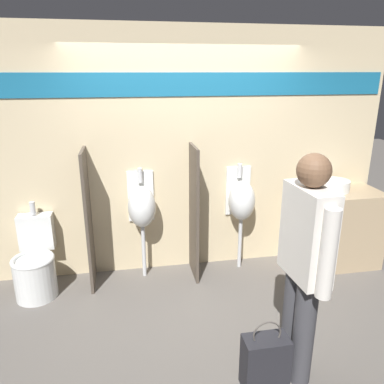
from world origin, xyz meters
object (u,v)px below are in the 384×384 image
person_in_vest (304,261)px  shopping_bag (265,362)px  urinal_far (241,200)px  cell_phone (322,196)px  toilet (35,266)px  urinal_near_counter (142,207)px  sink_basin (334,185)px

person_in_vest → shopping_bag: bearing=105.5°
person_in_vest → urinal_far: bearing=-5.9°
urinal_far → person_in_vest: person_in_vest is taller
cell_phone → toilet: bearing=178.7°
shopping_bag → urinal_near_counter: bearing=113.6°
sink_basin → cell_phone: bearing=-145.0°
toilet → shopping_bag: (1.90, -1.60, -0.10)m
cell_phone → toilet: (-3.11, 0.07, -0.60)m
shopping_bag → person_in_vest: bearing=19.0°
cell_phone → urinal_far: (-0.86, 0.24, -0.08)m
cell_phone → person_in_vest: bearing=-122.9°
cell_phone → urinal_far: bearing=164.6°
sink_basin → shopping_bag: bearing=-130.5°
sink_basin → urinal_far: (-1.10, 0.07, -0.14)m
toilet → person_in_vest: size_ratio=0.54×
urinal_near_counter → sink_basin: bearing=-1.7°
person_in_vest → urinal_near_counter: bearing=28.8°
sink_basin → urinal_near_counter: bearing=178.3°
person_in_vest → shopping_bag: 0.80m
urinal_far → sink_basin: bearing=-3.5°
urinal_far → shopping_bag: 1.91m
cell_phone → toilet: toilet is taller
person_in_vest → shopping_bag: size_ratio=3.06×
cell_phone → urinal_far: urinal_far is taller
urinal_far → toilet: bearing=-175.8°
urinal_far → toilet: 2.32m
cell_phone → shopping_bag: (-1.21, -1.53, -0.70)m
urinal_near_counter → person_in_vest: 1.98m
sink_basin → person_in_vest: (-1.17, -1.60, -0.02)m
urinal_near_counter → shopping_bag: urinal_near_counter is taller
sink_basin → shopping_bag: size_ratio=0.60×
urinal_near_counter → cell_phone: bearing=-6.8°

